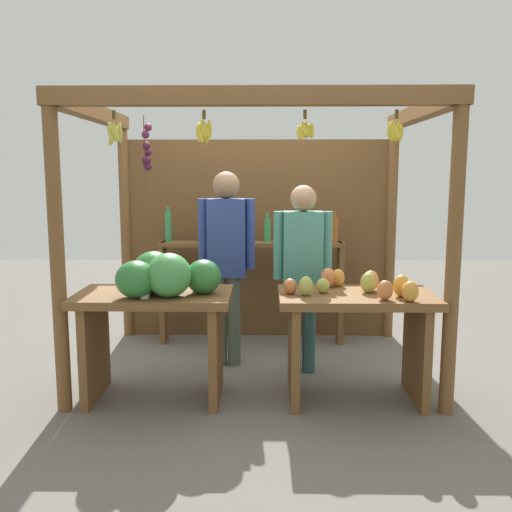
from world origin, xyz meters
TOP-DOWN VIEW (x-y plane):
  - ground_plane at (0.00, 0.00)m, footprint 12.00×12.00m
  - market_stall at (-0.00, 0.40)m, footprint 2.79×1.97m
  - fruit_counter_left at (-0.69, -0.73)m, footprint 1.12×0.64m
  - fruit_counter_right at (0.74, -0.70)m, footprint 1.12×0.65m
  - bottle_shelf_unit at (-0.05, 0.70)m, footprint 1.79×0.22m
  - vendor_man at (-0.25, 0.05)m, footprint 0.48×0.23m
  - vendor_woman at (0.38, -0.12)m, footprint 0.48×0.21m

SIDE VIEW (x-z plane):
  - ground_plane at x=0.00m, z-range 0.00..0.00m
  - fruit_counter_right at x=0.74m, z-range 0.12..1.08m
  - fruit_counter_left at x=-0.69m, z-range 0.19..1.30m
  - bottle_shelf_unit at x=-0.05m, z-range 0.11..1.45m
  - vendor_woman at x=0.38m, z-range 0.15..1.72m
  - vendor_man at x=-0.25m, z-range 0.17..1.85m
  - market_stall at x=0.00m, z-range 0.20..2.41m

